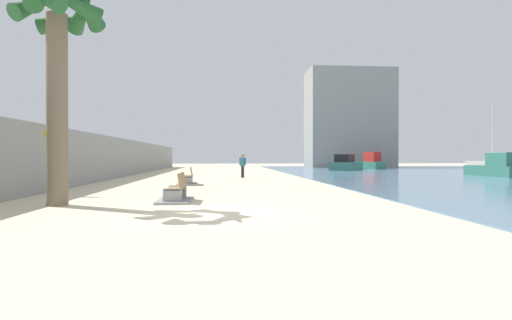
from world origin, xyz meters
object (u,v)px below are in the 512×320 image
boat_mid_bay (496,163)px  boat_far_left (346,164)px  bench_far (188,180)px  boat_far_right (499,168)px  palm_tree (58,41)px  person_walking (243,164)px  bench_near (176,195)px  pedestrian_sign (53,150)px  boat_nearest (370,163)px

boat_mid_bay → boat_far_left: 16.14m
bench_far → boat_far_right: boat_far_right is taller
boat_far_right → boat_far_left: bearing=114.5°
palm_tree → person_walking: size_ratio=4.15×
bench_near → pedestrian_sign: pedestrian_sign is taller
palm_tree → bench_near: size_ratio=3.40×
bench_near → bench_far: (-0.31, 8.30, 0.00)m
palm_tree → boat_far_right: size_ratio=1.39×
bench_near → boat_far_left: boat_far_left is taller
bench_near → pedestrian_sign: size_ratio=0.74×
boat_mid_bay → boat_far_left: boat_mid_bay is taller
boat_nearest → bench_far: bearing=-127.1°
bench_near → boat_nearest: 40.18m
boat_far_right → boat_mid_bay: bearing=55.1°
person_walking → palm_tree: bearing=-112.0°
person_walking → boat_far_right: (19.50, -0.11, -0.32)m
boat_nearest → boat_far_right: (2.72, -19.75, -0.09)m
bench_far → boat_far_right: 23.87m
pedestrian_sign → boat_far_left: bearing=53.5°
bench_near → bench_far: same height
bench_far → boat_far_left: boat_far_left is taller
bench_far → boat_nearest: boat_nearest is taller
boat_nearest → boat_far_right: boat_nearest is taller
bench_far → boat_far_right: (22.84, 6.89, 0.45)m
boat_nearest → boat_mid_bay: bearing=-31.1°
boat_far_left → boat_mid_bay: bearing=-9.5°
boat_nearest → boat_far_right: size_ratio=1.17×
person_walking → boat_far_left: 19.76m
palm_tree → pedestrian_sign: bearing=113.9°
palm_tree → pedestrian_sign: 5.21m
bench_near → person_walking: (3.03, 15.30, 0.78)m
boat_mid_bay → pedestrian_sign: (-36.55, -25.17, 0.99)m
bench_far → pedestrian_sign: pedestrian_sign is taller
person_walking → boat_nearest: boat_nearest is taller
person_walking → boat_nearest: size_ratio=0.29×
bench_near → pedestrian_sign: (-5.13, 2.78, 1.54)m
palm_tree → bench_far: palm_tree is taller
boat_mid_bay → boat_far_right: bearing=-124.9°
boat_nearest → pedestrian_sign: pedestrian_sign is taller
bench_near → boat_far_right: 27.18m
boat_mid_bay → bench_far: bearing=-148.2°
bench_far → pedestrian_sign: size_ratio=0.76×
bench_far → pedestrian_sign: 7.49m
palm_tree → bench_far: 10.88m
bench_near → person_walking: person_walking is taller
bench_near → boat_nearest: size_ratio=0.35×
boat_far_left → pedestrian_sign: 34.67m
person_walking → pedestrian_sign: 14.97m
bench_far → person_walking: bearing=64.4°
bench_far → boat_far_left: 27.36m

